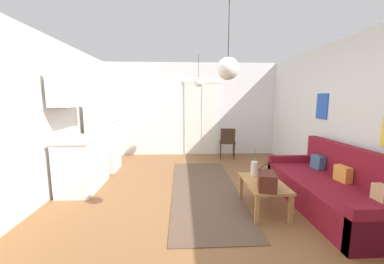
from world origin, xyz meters
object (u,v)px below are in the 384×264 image
(bamboo_vase, at_px, (254,168))
(pendant_lamp_far, at_px, (198,82))
(refrigerator, at_px, (103,135))
(couch, at_px, (332,190))
(pendant_lamp_near, at_px, (228,69))
(coffee_table, at_px, (264,186))
(handbag, at_px, (267,181))
(accent_chair, at_px, (227,141))

(bamboo_vase, height_order, pendant_lamp_far, pendant_lamp_far)
(bamboo_vase, bearing_deg, refrigerator, 149.47)
(couch, relative_size, pendant_lamp_near, 2.63)
(coffee_table, relative_size, refrigerator, 0.53)
(couch, relative_size, coffee_table, 2.52)
(refrigerator, bearing_deg, pendant_lamp_near, -51.04)
(bamboo_vase, bearing_deg, coffee_table, -78.44)
(bamboo_vase, bearing_deg, handbag, -90.63)
(couch, bearing_deg, pendant_lamp_far, 130.09)
(refrigerator, distance_m, pendant_lamp_near, 3.67)
(handbag, xyz_separation_m, accent_chair, (0.11, 3.09, -0.05))
(pendant_lamp_near, bearing_deg, pendant_lamp_far, 91.37)
(handbag, bearing_deg, refrigerator, 142.06)
(coffee_table, height_order, accent_chair, accent_chair)
(couch, distance_m, bamboo_vase, 1.16)
(couch, distance_m, handbag, 1.16)
(coffee_table, xyz_separation_m, refrigerator, (-2.92, 1.96, 0.44))
(refrigerator, bearing_deg, pendant_lamp_far, 5.74)
(bamboo_vase, height_order, refrigerator, refrigerator)
(coffee_table, height_order, refrigerator, refrigerator)
(coffee_table, distance_m, accent_chair, 2.83)
(handbag, xyz_separation_m, pendant_lamp_near, (-0.66, -0.49, 1.37))
(coffee_table, height_order, bamboo_vase, bamboo_vase)
(accent_chair, distance_m, pendant_lamp_far, 1.84)
(handbag, relative_size, pendant_lamp_far, 0.51)
(refrigerator, relative_size, pendant_lamp_far, 2.18)
(bamboo_vase, bearing_deg, pendant_lamp_far, 111.03)
(pendant_lamp_near, xyz_separation_m, pendant_lamp_far, (-0.07, 2.94, 0.08))
(coffee_table, bearing_deg, handbag, -103.24)
(refrigerator, xyz_separation_m, pendant_lamp_far, (2.13, 0.21, 1.18))
(bamboo_vase, xyz_separation_m, accent_chair, (0.11, 2.55, -0.05))
(refrigerator, height_order, accent_chair, refrigerator)
(accent_chair, relative_size, pendant_lamp_far, 1.14)
(refrigerator, distance_m, accent_chair, 3.11)
(coffee_table, relative_size, accent_chair, 1.02)
(accent_chair, bearing_deg, handbag, 96.94)
(couch, distance_m, refrigerator, 4.45)
(coffee_table, bearing_deg, bamboo_vase, 101.56)
(couch, height_order, coffee_table, couch)
(bamboo_vase, bearing_deg, couch, -13.82)
(pendant_lamp_far, bearing_deg, pendant_lamp_near, -88.63)
(pendant_lamp_far, bearing_deg, couch, -49.91)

